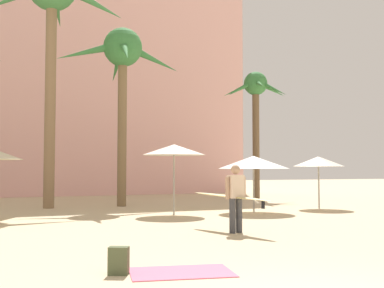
{
  "coord_description": "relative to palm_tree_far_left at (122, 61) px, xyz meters",
  "views": [
    {
      "loc": [
        -3.34,
        -4.19,
        1.59
      ],
      "look_at": [
        0.95,
        5.73,
        2.16
      ],
      "focal_mm": 45.12,
      "sensor_mm": 36.0,
      "label": 1
    }
  ],
  "objects": [
    {
      "name": "cafe_umbrella_4",
      "position": [
        3.74,
        -4.93,
        -4.54
      ],
      "size": [
        2.67,
        2.67,
        2.11
      ],
      "color": "gray",
      "rests_on": "ground"
    },
    {
      "name": "palm_tree_far_right",
      "position": [
        -3.06,
        0.13,
        2.23
      ],
      "size": [
        5.81,
        6.19,
        10.42
      ],
      "color": "#896B4C",
      "rests_on": "ground"
    },
    {
      "name": "person_mid_center",
      "position": [
        0.31,
        -9.71,
        -5.48
      ],
      "size": [
        1.03,
        2.95,
        1.71
      ],
      "rotation": [
        0.0,
        0.0,
        1.68
      ],
      "color": "#3D3D42",
      "rests_on": "ground"
    },
    {
      "name": "palm_tree_left",
      "position": [
        8.37,
        2.58,
        -0.79
      ],
      "size": [
        3.86,
        3.61,
        7.07
      ],
      "color": "brown",
      "rests_on": "ground"
    },
    {
      "name": "cafe_umbrella_3",
      "position": [
        7.07,
        -4.49,
        -4.48
      ],
      "size": [
        2.06,
        2.06,
        2.13
      ],
      "color": "gray",
      "rests_on": "ground"
    },
    {
      "name": "cafe_umbrella_2",
      "position": [
        0.7,
        -4.53,
        -4.11
      ],
      "size": [
        2.26,
        2.26,
        2.49
      ],
      "color": "gray",
      "rests_on": "ground"
    },
    {
      "name": "palm_tree_far_left",
      "position": [
        0.0,
        0.0,
        0.0
      ],
      "size": [
        5.86,
        5.67,
        7.86
      ],
      "color": "brown",
      "rests_on": "ground"
    },
    {
      "name": "beach_towel",
      "position": [
        -2.7,
        -13.6,
        -6.4
      ],
      "size": [
        1.75,
        1.3,
        0.01
      ],
      "primitive_type": "cube",
      "rotation": [
        0.0,
        0.0,
        -0.21
      ],
      "color": "#EF6684",
      "rests_on": "ground"
    },
    {
      "name": "backpack",
      "position": [
        -3.62,
        -13.35,
        -6.2
      ],
      "size": [
        0.35,
        0.33,
        0.42
      ],
      "rotation": [
        0.0,
        0.0,
        1.09
      ],
      "color": "#4A5335",
      "rests_on": "ground"
    },
    {
      "name": "hotel_pink",
      "position": [
        2.43,
        13.14,
        3.42
      ],
      "size": [
        17.5,
        8.26,
        19.65
      ],
      "primitive_type": "cube",
      "color": "beige",
      "rests_on": "ground"
    }
  ]
}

